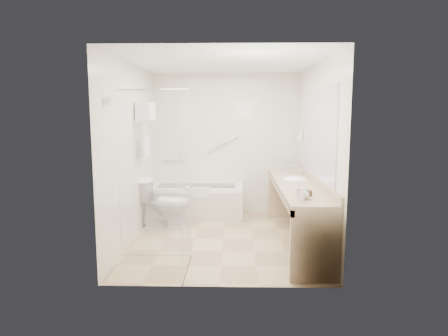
{
  "coord_description": "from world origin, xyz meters",
  "views": [
    {
      "loc": [
        0.14,
        -5.6,
        1.85
      ],
      "look_at": [
        0.0,
        0.3,
        1.0
      ],
      "focal_mm": 32.0,
      "sensor_mm": 36.0,
      "label": 1
    }
  ],
  "objects_px": {
    "toilet": "(165,203)",
    "water_bottle_left": "(293,168)",
    "bathtub": "(197,201)",
    "vanity_counter": "(297,198)",
    "amenity_basket": "(305,193)"
  },
  "relations": [
    {
      "from": "vanity_counter",
      "to": "amenity_basket",
      "type": "xyz_separation_m",
      "value": [
        -0.03,
        -0.77,
        0.24
      ]
    },
    {
      "from": "vanity_counter",
      "to": "water_bottle_left",
      "type": "bearing_deg",
      "value": 85.88
    },
    {
      "from": "bathtub",
      "to": "water_bottle_left",
      "type": "xyz_separation_m",
      "value": [
        1.59,
        -0.54,
        0.66
      ]
    },
    {
      "from": "bathtub",
      "to": "vanity_counter",
      "type": "xyz_separation_m",
      "value": [
        1.52,
        -1.39,
        0.36
      ]
    },
    {
      "from": "bathtub",
      "to": "water_bottle_left",
      "type": "height_order",
      "value": "water_bottle_left"
    },
    {
      "from": "toilet",
      "to": "water_bottle_left",
      "type": "height_order",
      "value": "water_bottle_left"
    },
    {
      "from": "bathtub",
      "to": "amenity_basket",
      "type": "height_order",
      "value": "amenity_basket"
    },
    {
      "from": "amenity_basket",
      "to": "water_bottle_left",
      "type": "relative_size",
      "value": 0.88
    },
    {
      "from": "amenity_basket",
      "to": "bathtub",
      "type": "bearing_deg",
      "value": 124.63
    },
    {
      "from": "vanity_counter",
      "to": "toilet",
      "type": "relative_size",
      "value": 3.38
    },
    {
      "from": "vanity_counter",
      "to": "amenity_basket",
      "type": "bearing_deg",
      "value": -92.42
    },
    {
      "from": "bathtub",
      "to": "toilet",
      "type": "height_order",
      "value": "toilet"
    },
    {
      "from": "water_bottle_left",
      "to": "amenity_basket",
      "type": "bearing_deg",
      "value": -93.32
    },
    {
      "from": "toilet",
      "to": "water_bottle_left",
      "type": "relative_size",
      "value": 4.04
    },
    {
      "from": "water_bottle_left",
      "to": "bathtub",
      "type": "bearing_deg",
      "value": 161.24
    }
  ]
}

